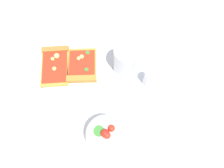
{
  "coord_description": "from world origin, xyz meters",
  "views": [
    {
      "loc": [
        -0.06,
        0.33,
        0.7
      ],
      "look_at": [
        -0.11,
        0.05,
        0.03
      ],
      "focal_mm": 35.63,
      "sensor_mm": 36.0,
      "label": 1
    }
  ],
  "objects_px": {
    "salad_bowl": "(106,136)",
    "pepper_shaker": "(149,78)",
    "pizza_slice_near": "(82,68)",
    "pizza_slice_far": "(55,63)",
    "soda_glass": "(126,60)",
    "plate": "(70,67)"
  },
  "relations": [
    {
      "from": "salad_bowl",
      "to": "pepper_shaker",
      "type": "relative_size",
      "value": 1.42
    },
    {
      "from": "pizza_slice_near",
      "to": "pepper_shaker",
      "type": "xyz_separation_m",
      "value": [
        -0.21,
        0.08,
        0.02
      ]
    },
    {
      "from": "salad_bowl",
      "to": "pepper_shaker",
      "type": "distance_m",
      "value": 0.23
    },
    {
      "from": "pizza_slice_far",
      "to": "soda_glass",
      "type": "height_order",
      "value": "soda_glass"
    },
    {
      "from": "plate",
      "to": "soda_glass",
      "type": "xyz_separation_m",
      "value": [
        -0.19,
        0.03,
        0.05
      ]
    },
    {
      "from": "salad_bowl",
      "to": "soda_glass",
      "type": "bearing_deg",
      "value": -114.68
    },
    {
      "from": "salad_bowl",
      "to": "soda_glass",
      "type": "distance_m",
      "value": 0.25
    },
    {
      "from": "plate",
      "to": "pizza_slice_far",
      "type": "distance_m",
      "value": 0.05
    },
    {
      "from": "pizza_slice_near",
      "to": "pepper_shaker",
      "type": "height_order",
      "value": "pepper_shaker"
    },
    {
      "from": "plate",
      "to": "pepper_shaker",
      "type": "distance_m",
      "value": 0.28
    },
    {
      "from": "pizza_slice_near",
      "to": "salad_bowl",
      "type": "height_order",
      "value": "salad_bowl"
    },
    {
      "from": "pizza_slice_near",
      "to": "soda_glass",
      "type": "height_order",
      "value": "soda_glass"
    },
    {
      "from": "plate",
      "to": "pizza_slice_far",
      "type": "height_order",
      "value": "pizza_slice_far"
    },
    {
      "from": "pizza_slice_near",
      "to": "pizza_slice_far",
      "type": "relative_size",
      "value": 0.91
    },
    {
      "from": "plate",
      "to": "pizza_slice_far",
      "type": "bearing_deg",
      "value": -20.31
    },
    {
      "from": "pizza_slice_far",
      "to": "salad_bowl",
      "type": "bearing_deg",
      "value": 115.13
    },
    {
      "from": "pepper_shaker",
      "to": "plate",
      "type": "bearing_deg",
      "value": -21.95
    },
    {
      "from": "pizza_slice_far",
      "to": "pepper_shaker",
      "type": "height_order",
      "value": "pepper_shaker"
    },
    {
      "from": "salad_bowl",
      "to": "pepper_shaker",
      "type": "height_order",
      "value": "salad_bowl"
    },
    {
      "from": "pizza_slice_near",
      "to": "pizza_slice_far",
      "type": "height_order",
      "value": "pizza_slice_far"
    },
    {
      "from": "pizza_slice_far",
      "to": "plate",
      "type": "bearing_deg",
      "value": 159.69
    },
    {
      "from": "soda_glass",
      "to": "pepper_shaker",
      "type": "xyz_separation_m",
      "value": [
        -0.06,
        0.07,
        -0.02
      ]
    }
  ]
}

